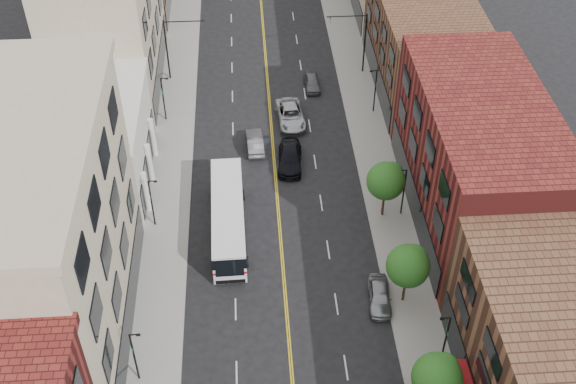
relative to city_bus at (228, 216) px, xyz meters
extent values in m
cube|color=gray|center=(-5.54, 12.23, -1.80)|extent=(4.00, 110.00, 0.15)
cube|color=gray|center=(14.46, 12.23, -1.80)|extent=(4.00, 110.00, 0.15)
cube|color=tan|center=(-12.54, -9.77, 7.12)|extent=(10.00, 22.00, 18.00)
cube|color=silver|center=(-12.54, 8.23, 2.12)|extent=(10.00, 14.00, 8.00)
cube|color=tan|center=(-12.54, 25.23, 7.12)|extent=(10.00, 20.00, 18.00)
cube|color=#571817|center=(21.46, 1.23, 4.12)|extent=(10.00, 22.00, 12.00)
cube|color=brown|center=(21.46, 22.23, 3.12)|extent=(10.00, 20.00, 10.00)
sphere|color=#1B5718|center=(13.76, -18.77, 2.16)|extent=(3.40, 3.40, 3.40)
sphere|color=#1B5718|center=(14.26, -18.37, 2.67)|extent=(2.04, 2.04, 2.04)
cylinder|color=black|center=(13.76, -8.77, -0.48)|extent=(0.22, 0.22, 2.50)
sphere|color=#1B5718|center=(13.76, -8.77, 2.16)|extent=(3.40, 3.40, 3.40)
sphere|color=#1B5718|center=(14.26, -8.37, 2.67)|extent=(2.04, 2.04, 2.04)
cylinder|color=black|center=(13.76, 1.23, -0.48)|extent=(0.22, 0.22, 2.50)
sphere|color=#1B5718|center=(13.76, 1.23, 2.16)|extent=(3.40, 3.40, 3.40)
sphere|color=#1B5718|center=(14.26, 1.63, 2.67)|extent=(2.04, 2.04, 2.04)
cylinder|color=black|center=(-6.54, -14.77, 0.77)|extent=(0.14, 0.14, 5.00)
cylinder|color=black|center=(-6.19, -14.77, 3.27)|extent=(0.70, 0.10, 0.10)
cube|color=black|center=(-5.94, -14.77, 3.22)|extent=(0.28, 0.14, 0.14)
cube|color=#19592D|center=(-6.54, -14.77, 1.67)|extent=(0.04, 0.55, 0.35)
cylinder|color=black|center=(-6.54, 1.23, 0.77)|extent=(0.14, 0.14, 5.00)
cylinder|color=black|center=(-6.19, 1.23, 3.27)|extent=(0.70, 0.10, 0.10)
cube|color=black|center=(-5.94, 1.23, 3.22)|extent=(0.28, 0.14, 0.14)
cube|color=#19592D|center=(-6.54, 1.23, 1.67)|extent=(0.04, 0.55, 0.35)
cylinder|color=black|center=(-6.54, 17.23, 0.77)|extent=(0.14, 0.14, 5.00)
cylinder|color=black|center=(-6.19, 17.23, 3.27)|extent=(0.70, 0.10, 0.10)
cube|color=black|center=(-5.94, 17.23, 3.22)|extent=(0.28, 0.14, 0.14)
cube|color=#19592D|center=(-6.54, 17.23, 1.67)|extent=(0.04, 0.55, 0.35)
cylinder|color=black|center=(15.46, -14.77, 0.77)|extent=(0.14, 0.14, 5.00)
cylinder|color=black|center=(15.11, -14.77, 3.27)|extent=(0.70, 0.10, 0.10)
cube|color=black|center=(14.86, -14.77, 3.22)|extent=(0.28, 0.14, 0.14)
cube|color=#19592D|center=(15.46, -14.77, 1.67)|extent=(0.04, 0.55, 0.35)
cylinder|color=black|center=(15.46, 1.23, 0.77)|extent=(0.14, 0.14, 5.00)
cylinder|color=black|center=(15.11, 1.23, 3.27)|extent=(0.70, 0.10, 0.10)
cube|color=black|center=(14.86, 1.23, 3.22)|extent=(0.28, 0.14, 0.14)
cube|color=#19592D|center=(15.46, 1.23, 1.67)|extent=(0.04, 0.55, 0.35)
cylinder|color=black|center=(15.46, 17.23, 0.77)|extent=(0.14, 0.14, 5.00)
cylinder|color=black|center=(15.11, 17.23, 3.27)|extent=(0.70, 0.10, 0.10)
cube|color=black|center=(14.86, 17.23, 3.22)|extent=(0.28, 0.14, 0.14)
cube|color=#19592D|center=(15.46, 17.23, 1.67)|extent=(0.04, 0.55, 0.35)
cylinder|color=black|center=(-6.54, 25.23, 1.87)|extent=(0.18, 0.18, 7.20)
cylinder|color=black|center=(-4.34, 25.23, 5.27)|extent=(4.40, 0.12, 0.12)
imported|color=black|center=(-2.54, 25.23, 4.87)|extent=(0.15, 0.18, 0.90)
cylinder|color=black|center=(15.46, 25.23, 1.87)|extent=(0.18, 0.18, 7.20)
cylinder|color=black|center=(13.26, 25.23, 5.27)|extent=(4.40, 0.12, 0.12)
imported|color=black|center=(11.46, 25.23, 4.87)|extent=(0.15, 0.18, 0.90)
cube|color=silver|center=(0.00, 0.01, -0.16)|extent=(2.93, 12.56, 3.02)
cube|color=black|center=(0.00, 0.01, 0.57)|extent=(2.97, 12.60, 1.09)
cube|color=#B70D18|center=(0.00, 0.01, -0.47)|extent=(2.97, 12.60, 0.23)
cube|color=black|center=(0.11, -6.27, 0.10)|extent=(2.29, 0.10, 1.67)
cylinder|color=black|center=(-1.30, -4.19, -1.38)|extent=(0.31, 1.01, 1.00)
cylinder|color=black|center=(1.45, -4.14, -1.38)|extent=(0.31, 1.01, 1.00)
cylinder|color=black|center=(-1.45, 4.16, -1.38)|extent=(0.31, 1.01, 1.00)
cylinder|color=black|center=(1.30, 4.20, -1.38)|extent=(0.31, 1.01, 1.00)
imported|color=gray|center=(11.86, -8.81, -1.14)|extent=(2.11, 4.49, 1.49)
imported|color=#57565C|center=(2.66, 11.83, -1.14)|extent=(1.78, 4.58, 1.49)
imported|color=black|center=(5.96, 9.03, -1.06)|extent=(2.73, 5.82, 1.64)
imported|color=#B1B3B9|center=(6.54, 16.15, -1.06)|extent=(3.20, 6.12, 1.64)
imported|color=#55565B|center=(9.36, 22.43, -1.19)|extent=(1.73, 4.07, 1.37)
camera|label=1|loc=(2.17, -45.52, 42.64)|focal=45.00mm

